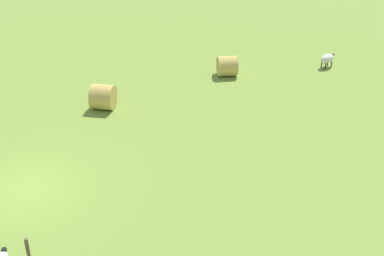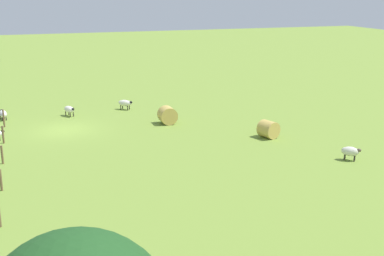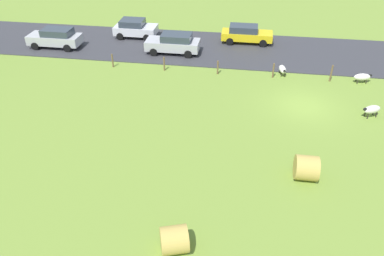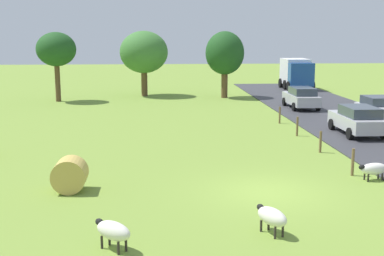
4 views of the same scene
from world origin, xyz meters
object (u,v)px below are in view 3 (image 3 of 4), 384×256
Objects in this scene: sheep_0 at (372,110)px; car_1 at (174,43)px; car_0 at (246,34)px; car_2 at (135,28)px; hay_bale_1 at (306,168)px; sheep_4 at (362,77)px; sheep_1 at (283,69)px; car_3 at (56,38)px; hay_bale_0 at (174,240)px.

car_1 is (8.14, 14.04, 0.38)m from sheep_0.
car_2 is at bearing 90.49° from car_0.
hay_bale_1 is 0.33× the size of car_2.
sheep_1 is at bearing 85.28° from sheep_4.
car_1 is (2.89, 8.88, 0.45)m from sheep_1.
car_1 is (3.36, 14.52, 0.44)m from sheep_4.
hay_bale_1 is at bearing -177.18° from sheep_1.
sheep_1 is at bearing -108.03° from car_1.
car_0 is at bearing -77.61° from car_3.
car_2 reaches higher than car_0.
car_1 reaches higher than car_0.
car_1 is at bearing 32.91° from hay_bale_1.
car_3 is (-3.49, 6.11, 0.02)m from car_2.
car_3 is at bearing 54.13° from hay_bale_1.
sheep_0 is at bearing -35.31° from hay_bale_1.
sheep_0 is at bearing -120.12° from car_1.
sheep_1 is 0.34× the size of car_2.
sheep_0 is 0.29× the size of car_0.
car_0 reaches higher than sheep_0.
sheep_1 is at bearing 2.82° from hay_bale_1.
car_2 is at bearing 65.10° from sheep_1.
car_2 is (11.35, 18.29, 0.36)m from sheep_0.
car_2 is (17.82, 13.71, 0.27)m from hay_bale_1.
sheep_4 is at bearing -103.02° from car_1.
car_1 is at bearing -127.01° from car_2.
hay_bale_0 is at bearing 163.59° from sheep_1.
hay_bale_0 is 0.30× the size of car_2.
car_0 is at bearing -60.92° from car_1.
hay_bale_0 is 20.23m from car_1.
sheep_4 reaches higher than sheep_1.
sheep_4 is 0.30× the size of car_0.
sheep_1 is 11.74m from hay_bale_1.
car_2 is at bearing 37.57° from hay_bale_1.
car_0 is 6.77m from car_1.
car_3 is (2.61, 19.24, 0.45)m from sheep_1.
hay_bale_0 reaches higher than sheep_0.
hay_bale_0 is at bearing -160.55° from car_2.
hay_bale_1 is at bearing -147.09° from car_1.
car_1 is (14.61, 9.46, 0.28)m from hay_bale_1.
hay_bale_1 is (-11.72, -0.58, 0.17)m from sheep_1.
car_1 is at bearing 59.88° from sheep_0.
sheep_1 is (5.25, 5.16, -0.07)m from sheep_0.
hay_bale_1 reaches higher than sheep_0.
car_2 is at bearing -60.26° from car_3.
car_0 is 10.17m from car_2.
sheep_4 is 0.30× the size of car_3.
sheep_0 is 21.53m from car_2.
car_2 is (6.56, 18.77, 0.42)m from sheep_4.
sheep_4 is 10.88m from car_0.
car_3 is (-3.58, 16.28, 0.05)m from car_0.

